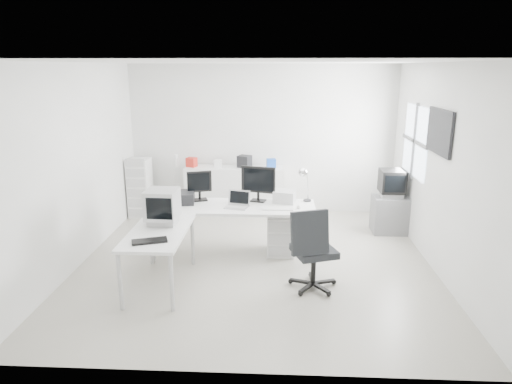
{
  "coord_description": "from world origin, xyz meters",
  "views": [
    {
      "loc": [
        0.32,
        -6.11,
        2.74
      ],
      "look_at": [
        0.0,
        0.2,
        1.0
      ],
      "focal_mm": 32.0,
      "sensor_mm": 36.0,
      "label": 1
    }
  ],
  "objects_px": {
    "main_desk": "(234,229)",
    "crt_monitor": "(162,206)",
    "drawer_pedestal": "(281,234)",
    "inkjet_printer": "(178,198)",
    "lcd_monitor_small": "(199,186)",
    "crt_tv": "(392,184)",
    "filing_cabinet": "(140,188)",
    "sideboard": "(234,191)",
    "side_desk": "(160,258)",
    "laptop": "(237,201)",
    "tv_cabinet": "(389,214)",
    "lcd_monitor_large": "(258,184)",
    "laser_printer": "(284,197)",
    "office_chair": "(314,247)"
  },
  "relations": [
    {
      "from": "laser_printer",
      "to": "sideboard",
      "type": "relative_size",
      "value": 0.17
    },
    {
      "from": "laser_printer",
      "to": "tv_cabinet",
      "type": "height_order",
      "value": "laser_printer"
    },
    {
      "from": "tv_cabinet",
      "to": "sideboard",
      "type": "height_order",
      "value": "sideboard"
    },
    {
      "from": "drawer_pedestal",
      "to": "inkjet_printer",
      "type": "relative_size",
      "value": 1.26
    },
    {
      "from": "lcd_monitor_small",
      "to": "crt_tv",
      "type": "distance_m",
      "value": 3.21
    },
    {
      "from": "lcd_monitor_large",
      "to": "office_chair",
      "type": "distance_m",
      "value": 1.6
    },
    {
      "from": "filing_cabinet",
      "to": "laser_printer",
      "type": "bearing_deg",
      "value": -29.4
    },
    {
      "from": "main_desk",
      "to": "crt_monitor",
      "type": "height_order",
      "value": "crt_monitor"
    },
    {
      "from": "drawer_pedestal",
      "to": "lcd_monitor_large",
      "type": "xyz_separation_m",
      "value": [
        -0.35,
        0.2,
        0.73
      ]
    },
    {
      "from": "inkjet_printer",
      "to": "filing_cabinet",
      "type": "distance_m",
      "value": 1.99
    },
    {
      "from": "side_desk",
      "to": "filing_cabinet",
      "type": "bearing_deg",
      "value": 111.1
    },
    {
      "from": "tv_cabinet",
      "to": "crt_tv",
      "type": "height_order",
      "value": "crt_tv"
    },
    {
      "from": "main_desk",
      "to": "side_desk",
      "type": "bearing_deg",
      "value": -127.69
    },
    {
      "from": "laser_printer",
      "to": "crt_tv",
      "type": "distance_m",
      "value": 1.99
    },
    {
      "from": "crt_tv",
      "to": "filing_cabinet",
      "type": "relative_size",
      "value": 0.46
    },
    {
      "from": "lcd_monitor_large",
      "to": "laser_printer",
      "type": "height_order",
      "value": "lcd_monitor_large"
    },
    {
      "from": "side_desk",
      "to": "lcd_monitor_large",
      "type": "distance_m",
      "value": 1.92
    },
    {
      "from": "laptop",
      "to": "filing_cabinet",
      "type": "xyz_separation_m",
      "value": [
        -2.0,
        1.84,
        -0.31
      ]
    },
    {
      "from": "main_desk",
      "to": "crt_tv",
      "type": "height_order",
      "value": "crt_tv"
    },
    {
      "from": "inkjet_printer",
      "to": "lcd_monitor_small",
      "type": "distance_m",
      "value": 0.37
    },
    {
      "from": "side_desk",
      "to": "office_chair",
      "type": "xyz_separation_m",
      "value": [
        1.96,
        0.02,
        0.18
      ]
    },
    {
      "from": "side_desk",
      "to": "sideboard",
      "type": "relative_size",
      "value": 0.76
    },
    {
      "from": "crt_tv",
      "to": "laptop",
      "type": "bearing_deg",
      "value": -155.38
    },
    {
      "from": "tv_cabinet",
      "to": "inkjet_printer",
      "type": "bearing_deg",
      "value": -164.44
    },
    {
      "from": "drawer_pedestal",
      "to": "sideboard",
      "type": "bearing_deg",
      "value": 115.36
    },
    {
      "from": "crt_tv",
      "to": "sideboard",
      "type": "distance_m",
      "value": 2.9
    },
    {
      "from": "office_chair",
      "to": "sideboard",
      "type": "relative_size",
      "value": 0.6
    },
    {
      "from": "drawer_pedestal",
      "to": "crt_monitor",
      "type": "distance_m",
      "value": 1.92
    },
    {
      "from": "drawer_pedestal",
      "to": "lcd_monitor_large",
      "type": "height_order",
      "value": "lcd_monitor_large"
    },
    {
      "from": "side_desk",
      "to": "tv_cabinet",
      "type": "distance_m",
      "value": 4.03
    },
    {
      "from": "lcd_monitor_large",
      "to": "laptop",
      "type": "distance_m",
      "value": 0.49
    },
    {
      "from": "side_desk",
      "to": "drawer_pedestal",
      "type": "height_order",
      "value": "side_desk"
    },
    {
      "from": "inkjet_printer",
      "to": "lcd_monitor_small",
      "type": "bearing_deg",
      "value": 18.79
    },
    {
      "from": "side_desk",
      "to": "lcd_monitor_small",
      "type": "distance_m",
      "value": 1.51
    },
    {
      "from": "side_desk",
      "to": "lcd_monitor_small",
      "type": "xyz_separation_m",
      "value": [
        0.3,
        1.35,
        0.61
      ]
    },
    {
      "from": "inkjet_printer",
      "to": "filing_cabinet",
      "type": "xyz_separation_m",
      "value": [
        -1.1,
        1.64,
        -0.29
      ]
    },
    {
      "from": "main_desk",
      "to": "tv_cabinet",
      "type": "xyz_separation_m",
      "value": [
        2.55,
        1.05,
        -0.06
      ]
    },
    {
      "from": "drawer_pedestal",
      "to": "crt_tv",
      "type": "distance_m",
      "value": 2.18
    },
    {
      "from": "lcd_monitor_small",
      "to": "lcd_monitor_large",
      "type": "xyz_separation_m",
      "value": [
        0.9,
        0.0,
        0.04
      ]
    },
    {
      "from": "side_desk",
      "to": "filing_cabinet",
      "type": "distance_m",
      "value": 3.05
    },
    {
      "from": "tv_cabinet",
      "to": "lcd_monitor_large",
      "type": "bearing_deg",
      "value": -160.11
    },
    {
      "from": "tv_cabinet",
      "to": "drawer_pedestal",
      "type": "bearing_deg",
      "value": -151.72
    },
    {
      "from": "main_desk",
      "to": "filing_cabinet",
      "type": "relative_size",
      "value": 2.21
    },
    {
      "from": "side_desk",
      "to": "laptop",
      "type": "xyz_separation_m",
      "value": [
        0.9,
        1.0,
        0.48
      ]
    },
    {
      "from": "lcd_monitor_large",
      "to": "laptop",
      "type": "xyz_separation_m",
      "value": [
        -0.3,
        -0.35,
        -0.17
      ]
    },
    {
      "from": "inkjet_printer",
      "to": "laptop",
      "type": "bearing_deg",
      "value": -20.3
    },
    {
      "from": "main_desk",
      "to": "tv_cabinet",
      "type": "distance_m",
      "value": 2.76
    },
    {
      "from": "drawer_pedestal",
      "to": "sideboard",
      "type": "distance_m",
      "value": 2.07
    },
    {
      "from": "inkjet_printer",
      "to": "filing_cabinet",
      "type": "height_order",
      "value": "filing_cabinet"
    },
    {
      "from": "tv_cabinet",
      "to": "sideboard",
      "type": "relative_size",
      "value": 0.34
    }
  ]
}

